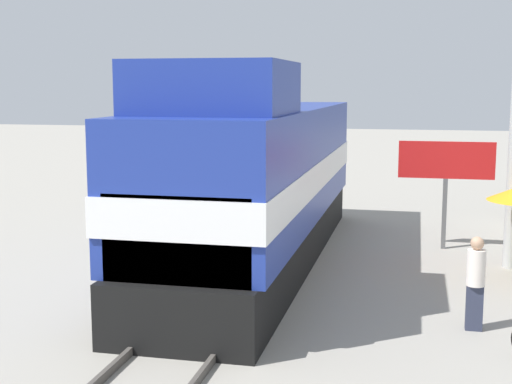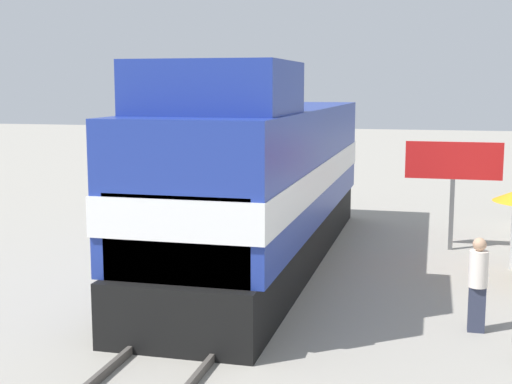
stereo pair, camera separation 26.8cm
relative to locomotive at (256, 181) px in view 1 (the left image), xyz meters
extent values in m
plane|color=gray|center=(0.00, -2.56, -2.12)|extent=(120.00, 120.00, 0.00)
cube|color=#4C4742|center=(-0.72, -2.56, -2.04)|extent=(0.08, 28.15, 0.15)
cube|color=#4C4742|center=(0.72, -2.56, -2.04)|extent=(0.08, 28.15, 0.15)
cube|color=black|center=(0.00, 0.38, -1.53)|extent=(2.80, 13.44, 1.17)
cube|color=navy|center=(0.00, 0.38, 0.42)|extent=(3.05, 12.90, 2.74)
cube|color=white|center=(0.00, 0.38, 0.15)|extent=(3.09, 13.03, 0.70)
cube|color=white|center=(0.00, -5.13, -0.20)|extent=(2.59, 1.88, 1.51)
cube|color=navy|center=(0.00, -3.65, 2.29)|extent=(2.86, 2.96, 1.01)
cube|color=#595959|center=(4.61, 2.97, -1.14)|extent=(0.12, 0.12, 1.95)
cube|color=red|center=(4.61, 2.97, 0.33)|extent=(2.55, 0.08, 1.01)
cube|color=#2D3347|center=(4.95, -3.74, -1.70)|extent=(0.30, 0.20, 0.84)
cylinder|color=silver|center=(4.95, -3.74, -0.94)|extent=(0.34, 0.34, 0.67)
sphere|color=tan|center=(4.95, -3.74, -0.49)|extent=(0.25, 0.25, 0.25)
camera|label=1|loc=(3.83, -16.91, 2.34)|focal=50.00mm
camera|label=2|loc=(4.09, -16.85, 2.34)|focal=50.00mm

